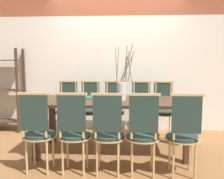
# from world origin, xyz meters

# --- Properties ---
(ground_plane) EXTENTS (16.00, 16.00, 0.00)m
(ground_plane) POSITION_xyz_m (0.00, 0.00, 0.00)
(ground_plane) COLOR olive
(wall_rear) EXTENTS (12.00, 0.06, 3.20)m
(wall_rear) POSITION_xyz_m (0.00, 1.27, 1.60)
(wall_rear) COLOR silver
(wall_rear) RESTS_ON ground_plane
(dining_table) EXTENTS (2.21, 0.95, 0.77)m
(dining_table) POSITION_xyz_m (0.00, 0.00, 0.67)
(dining_table) COLOR #422B1C
(dining_table) RESTS_ON ground_plane
(chair_near_leftend) EXTENTS (0.40, 0.40, 0.98)m
(chair_near_leftend) POSITION_xyz_m (-0.83, -0.75, 0.52)
(chair_near_leftend) COLOR #233833
(chair_near_leftend) RESTS_ON ground_plane
(chair_near_left) EXTENTS (0.40, 0.40, 0.98)m
(chair_near_left) POSITION_xyz_m (-0.40, -0.75, 0.52)
(chair_near_left) COLOR #233833
(chair_near_left) RESTS_ON ground_plane
(chair_near_center) EXTENTS (0.40, 0.40, 0.98)m
(chair_near_center) POSITION_xyz_m (-0.00, -0.75, 0.52)
(chair_near_center) COLOR #233833
(chair_near_center) RESTS_ON ground_plane
(chair_near_right) EXTENTS (0.40, 0.40, 0.98)m
(chair_near_right) POSITION_xyz_m (0.40, -0.75, 0.52)
(chair_near_right) COLOR #233833
(chair_near_right) RESTS_ON ground_plane
(chair_near_rightend) EXTENTS (0.40, 0.40, 0.98)m
(chair_near_rightend) POSITION_xyz_m (0.86, -0.75, 0.52)
(chair_near_rightend) COLOR #233833
(chair_near_rightend) RESTS_ON ground_plane
(chair_far_leftend) EXTENTS (0.40, 0.40, 0.98)m
(chair_far_leftend) POSITION_xyz_m (-0.84, 0.75, 0.52)
(chair_far_leftend) COLOR #233833
(chair_far_leftend) RESTS_ON ground_plane
(chair_far_left) EXTENTS (0.40, 0.40, 0.98)m
(chair_far_left) POSITION_xyz_m (-0.44, 0.75, 0.52)
(chair_far_left) COLOR #233833
(chair_far_left) RESTS_ON ground_plane
(chair_far_center) EXTENTS (0.40, 0.40, 0.98)m
(chair_far_center) POSITION_xyz_m (-0.01, 0.75, 0.52)
(chair_far_center) COLOR #233833
(chair_far_center) RESTS_ON ground_plane
(chair_far_right) EXTENTS (0.40, 0.40, 0.98)m
(chair_far_right) POSITION_xyz_m (0.47, 0.75, 0.52)
(chair_far_right) COLOR #233833
(chair_far_right) RESTS_ON ground_plane
(chair_far_rightend) EXTENTS (0.40, 0.40, 0.98)m
(chair_far_rightend) POSITION_xyz_m (0.85, 0.75, 0.52)
(chair_far_rightend) COLOR #233833
(chair_far_rightend) RESTS_ON ground_plane
(vase_centerpiece) EXTENTS (0.28, 0.34, 0.80)m
(vase_centerpiece) POSITION_xyz_m (0.14, -0.01, 0.92)
(vase_centerpiece) COLOR silver
(vase_centerpiece) RESTS_ON dining_table
(book_stack) EXTENTS (0.23, 0.16, 0.02)m
(book_stack) POSITION_xyz_m (-0.30, 0.12, 0.78)
(book_stack) COLOR #1E6B4C
(book_stack) RESTS_ON dining_table
(shelving_rack) EXTENTS (0.70, 0.35, 1.56)m
(shelving_rack) POSITION_xyz_m (-2.12, 1.02, 0.77)
(shelving_rack) COLOR #422D1E
(shelving_rack) RESTS_ON ground_plane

